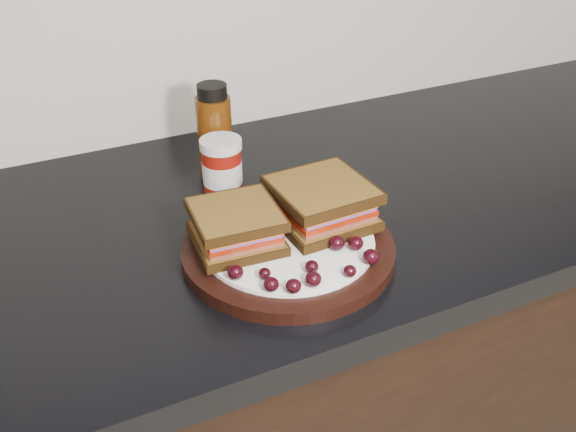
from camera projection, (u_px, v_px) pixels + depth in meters
name	position (u px, v px, depth m)	size (l,w,h in m)	color
base_cabinets	(282.00, 418.00, 1.20)	(3.96, 0.58, 0.86)	black
countertop	(281.00, 216.00, 0.96)	(3.98, 0.60, 0.04)	black
plate	(288.00, 249.00, 0.84)	(0.28, 0.28, 0.02)	black
sandwich_left	(236.00, 226.00, 0.82)	(0.11, 0.11, 0.05)	brown
sandwich_right	(322.00, 203.00, 0.86)	(0.12, 0.12, 0.06)	brown
grape_0	(235.00, 272.00, 0.76)	(0.02, 0.02, 0.02)	black
grape_1	(265.00, 273.00, 0.76)	(0.01, 0.01, 0.01)	black
grape_2	(271.00, 284.00, 0.74)	(0.02, 0.02, 0.02)	black
grape_3	(293.00, 286.00, 0.74)	(0.02, 0.02, 0.02)	black
grape_4	(313.00, 279.00, 0.75)	(0.02, 0.02, 0.02)	black
grape_5	(312.00, 267.00, 0.77)	(0.02, 0.02, 0.02)	black
grape_6	(350.00, 271.00, 0.76)	(0.02, 0.02, 0.01)	black
grape_7	(371.00, 257.00, 0.79)	(0.02, 0.02, 0.02)	black
grape_8	(356.00, 243.00, 0.81)	(0.02, 0.02, 0.02)	black
grape_9	(337.00, 243.00, 0.81)	(0.02, 0.02, 0.02)	black
grape_10	(353.00, 220.00, 0.86)	(0.02, 0.02, 0.02)	black
grape_11	(341.00, 220.00, 0.86)	(0.02, 0.02, 0.02)	black
grape_12	(330.00, 211.00, 0.88)	(0.02, 0.02, 0.02)	black
grape_13	(309.00, 200.00, 0.90)	(0.02, 0.02, 0.02)	black
grape_14	(240.00, 227.00, 0.85)	(0.02, 0.02, 0.01)	black
grape_15	(246.00, 231.00, 0.83)	(0.02, 0.02, 0.02)	black
grape_16	(228.00, 246.00, 0.81)	(0.02, 0.02, 0.02)	black
grape_17	(240.00, 255.00, 0.79)	(0.02, 0.02, 0.02)	black
grape_18	(225.00, 233.00, 0.83)	(0.02, 0.02, 0.02)	black
grape_19	(222.00, 238.00, 0.82)	(0.02, 0.02, 0.02)	black
grape_20	(239.00, 248.00, 0.80)	(0.02, 0.02, 0.01)	black
condiment_jar	(222.00, 168.00, 0.96)	(0.06, 0.06, 0.09)	maroon
oil_bottle	(215.00, 131.00, 0.99)	(0.05, 0.05, 0.15)	#4D2507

